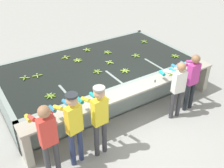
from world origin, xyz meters
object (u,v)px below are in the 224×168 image
worker_1 (73,122)px  banana_bunch_floating_9 (175,56)px  worker_3 (178,85)px  banana_bunch_floating_1 (87,50)px  banana_bunch_ledge_1 (172,74)px  worker_0 (47,135)px  banana_bunch_floating_3 (125,71)px  banana_bunch_floating_6 (108,52)px  knife_1 (194,64)px  worker_4 (191,78)px  banana_bunch_floating_2 (110,62)px  banana_bunch_floating_8 (136,56)px  banana_bunch_floating_0 (37,75)px  banana_bunch_floating_12 (25,78)px  banana_bunch_floating_7 (78,60)px  banana_bunch_floating_4 (66,57)px  banana_bunch_floating_11 (50,96)px  worker_2 (99,114)px  knife_0 (155,80)px  banana_bunch_floating_10 (98,72)px  banana_bunch_floating_5 (144,42)px  banana_bunch_ledge_0 (104,100)px

worker_1 → banana_bunch_floating_9: (4.06, 1.31, -0.15)m
worker_1 → worker_3: worker_1 is taller
banana_bunch_floating_1 → banana_bunch_ledge_1: 2.89m
worker_0 → banana_bunch_floating_3: worker_0 is taller
banana_bunch_floating_6 → banana_bunch_ledge_1: (0.72, -2.12, 0.00)m
knife_1 → worker_4: bearing=-142.0°
banana_bunch_floating_2 → banana_bunch_floating_8: bearing=-3.3°
banana_bunch_floating_0 → banana_bunch_floating_9: same height
banana_bunch_floating_12 → banana_bunch_floating_7: bearing=5.9°
banana_bunch_floating_4 → banana_bunch_floating_12: same height
banana_bunch_floating_0 → banana_bunch_floating_11: same height
banana_bunch_floating_8 → banana_bunch_floating_11: 3.09m
worker_2 → banana_bunch_floating_8: bearing=39.1°
worker_1 → banana_bunch_floating_6: bearing=47.2°
worker_4 → banana_bunch_floating_11: 3.58m
banana_bunch_floating_0 → knife_1: banana_bunch_floating_0 is taller
banana_bunch_floating_3 → banana_bunch_floating_8: size_ratio=1.02×
banana_bunch_floating_7 → knife_0: (1.18, -2.10, -0.01)m
banana_bunch_floating_10 → knife_1: (2.54, -1.12, -0.01)m
banana_bunch_floating_7 → banana_bunch_floating_1: bearing=41.4°
banana_bunch_floating_3 → banana_bunch_ledge_1: banana_bunch_ledge_1 is taller
worker_2 → banana_bunch_floating_3: (1.68, 1.43, -0.14)m
banana_bunch_floating_8 → banana_bunch_floating_2: bearing=176.7°
banana_bunch_floating_1 → knife_0: bearing=-77.3°
banana_bunch_floating_0 → banana_bunch_floating_7: same height
banana_bunch_floating_6 → banana_bunch_floating_11: same height
banana_bunch_floating_4 → banana_bunch_floating_12: size_ratio=1.08×
worker_4 → banana_bunch_floating_2: worker_4 is taller
banana_bunch_floating_6 → worker_3: bearing=-82.0°
banana_bunch_floating_5 → banana_bunch_ledge_0: size_ratio=1.00×
banana_bunch_floating_4 → banana_bunch_floating_5: bearing=-6.7°
banana_bunch_floating_7 → banana_bunch_ledge_0: banana_bunch_ledge_0 is taller
worker_3 → banana_bunch_floating_11: size_ratio=5.70×
banana_bunch_floating_3 → banana_bunch_floating_5: size_ratio=1.00×
knife_0 → knife_1: 1.50m
banana_bunch_floating_11 → banana_bunch_ledge_0: (0.96, -0.83, 0.00)m
banana_bunch_floating_11 → banana_bunch_floating_4: bearing=55.7°
banana_bunch_floating_1 → banana_bunch_floating_10: 1.51m
worker_2 → knife_0: size_ratio=6.33×
banana_bunch_ledge_0 → knife_1: banana_bunch_ledge_0 is taller
banana_bunch_floating_12 → banana_bunch_ledge_0: (1.21, -1.99, 0.00)m
banana_bunch_floating_5 → banana_bunch_floating_11: same height
banana_bunch_floating_9 → knife_0: banana_bunch_floating_9 is taller
worker_3 → banana_bunch_floating_5: (1.14, 2.71, -0.04)m
banana_bunch_ledge_0 → banana_bunch_floating_11: bearing=139.2°
banana_bunch_ledge_0 → banana_bunch_floating_8: bearing=35.7°
banana_bunch_floating_6 → knife_1: 2.62m
worker_1 → banana_bunch_floating_5: worker_1 is taller
banana_bunch_floating_4 → banana_bunch_floating_0: bearing=-151.2°
banana_bunch_floating_2 → banana_bunch_floating_8: same height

